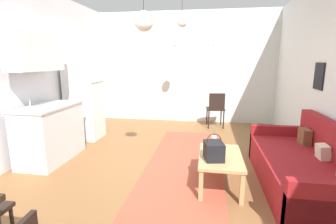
# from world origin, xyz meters

# --- Properties ---
(ground_plane) EXTENTS (5.23, 7.39, 0.10)m
(ground_plane) POSITION_xyz_m (0.00, 0.00, -0.05)
(ground_plane) COLOR brown
(wall_back) EXTENTS (4.83, 0.13, 2.89)m
(wall_back) POSITION_xyz_m (0.01, 3.44, 1.43)
(wall_back) COLOR silver
(wall_back) RESTS_ON ground_plane
(wall_left) EXTENTS (0.12, 6.99, 2.89)m
(wall_left) POSITION_xyz_m (-2.37, 0.00, 1.44)
(wall_left) COLOR silver
(wall_left) RESTS_ON ground_plane
(area_rug) EXTENTS (1.18, 3.63, 0.01)m
(area_rug) POSITION_xyz_m (0.29, 0.43, 0.01)
(area_rug) COLOR #9E4733
(area_rug) RESTS_ON ground_plane
(couch) EXTENTS (0.92, 2.06, 0.86)m
(couch) POSITION_xyz_m (1.91, -0.04, 0.27)
(couch) COLOR maroon
(couch) RESTS_ON ground_plane
(coffee_table) EXTENTS (0.55, 0.92, 0.42)m
(coffee_table) POSITION_xyz_m (0.81, -0.13, 0.37)
(coffee_table) COLOR tan
(coffee_table) RESTS_ON ground_plane
(bamboo_vase) EXTENTS (0.07, 0.07, 0.39)m
(bamboo_vase) POSITION_xyz_m (0.73, 0.18, 0.51)
(bamboo_vase) COLOR beige
(bamboo_vase) RESTS_ON coffee_table
(handbag) EXTENTS (0.27, 0.32, 0.33)m
(handbag) POSITION_xyz_m (0.72, -0.27, 0.54)
(handbag) COLOR black
(handbag) RESTS_ON coffee_table
(refrigerator) EXTENTS (0.66, 0.58, 1.72)m
(refrigerator) POSITION_xyz_m (-1.94, 1.55, 0.86)
(refrigerator) COLOR white
(refrigerator) RESTS_ON ground_plane
(kitchen_counter) EXTENTS (0.61, 1.17, 2.06)m
(kitchen_counter) POSITION_xyz_m (-1.96, 0.33, 0.78)
(kitchen_counter) COLOR silver
(kitchen_counter) RESTS_ON ground_plane
(accent_chair) EXTENTS (0.47, 0.45, 0.87)m
(accent_chair) POSITION_xyz_m (0.82, 2.83, 0.50)
(accent_chair) COLOR black
(accent_chair) RESTS_ON ground_plane
(pendant_lamp_near) EXTENTS (0.27, 0.27, 0.88)m
(pendant_lamp_near) POSITION_xyz_m (-0.25, 0.11, 2.14)
(pendant_lamp_near) COLOR black
(pendant_lamp_far) EXTENTS (0.22, 0.22, 0.59)m
(pendant_lamp_far) POSITION_xyz_m (0.04, 2.15, 2.41)
(pendant_lamp_far) COLOR black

